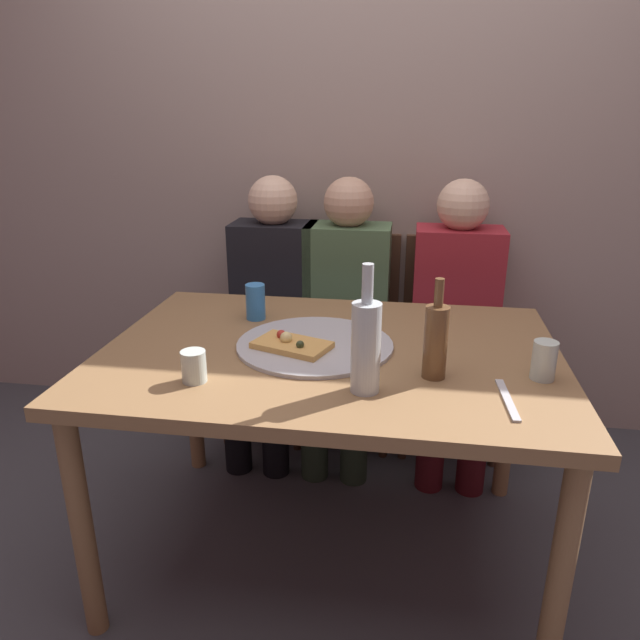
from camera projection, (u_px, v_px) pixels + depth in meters
name	position (u px, v px, depth m)	size (l,w,h in m)	color
ground_plane	(329.00, 549.00, 2.02)	(8.00, 8.00, 0.00)	#424247
back_wall	(365.00, 140.00, 2.58)	(6.00, 0.10, 2.60)	gray
dining_table	(330.00, 373.00, 1.80)	(1.36, 0.97, 0.75)	olive
pizza_tray	(315.00, 345.00, 1.78)	(0.47, 0.47, 0.01)	#ADADB2
pizza_slice_last	(291.00, 344.00, 1.74)	(0.25, 0.20, 0.05)	tan
wine_bottle	(366.00, 345.00, 1.46)	(0.07, 0.07, 0.33)	#B2BCC1
beer_bottle	(436.00, 340.00, 1.55)	(0.06, 0.06, 0.27)	brown
tumbler_near	(544.00, 360.00, 1.56)	(0.06, 0.06, 0.11)	#B7C6BC
tumbler_far	(194.00, 366.00, 1.54)	(0.07, 0.07, 0.09)	#B7C6BC
soda_can	(256.00, 302.00, 2.00)	(0.07, 0.07, 0.12)	#337AC1
table_knife	(507.00, 399.00, 1.45)	(0.22, 0.02, 0.01)	#B7B7BC
chair_left	(279.00, 319.00, 2.73)	(0.44, 0.44, 0.90)	#472D1E
chair_middle	(348.00, 322.00, 2.68)	(0.44, 0.44, 0.90)	#472D1E
chair_right	(452.00, 328.00, 2.61)	(0.44, 0.44, 0.90)	#472D1E
guest_in_sweater	(271.00, 302.00, 2.54)	(0.36, 0.56, 1.17)	black
guest_in_beanie	(345.00, 306.00, 2.49)	(0.36, 0.56, 1.17)	#4C6B47
guest_by_wall	(456.00, 312.00, 2.43)	(0.36, 0.56, 1.17)	maroon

